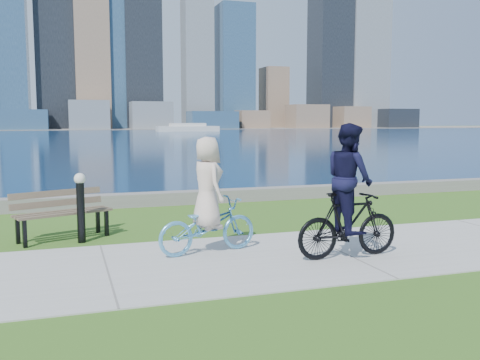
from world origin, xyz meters
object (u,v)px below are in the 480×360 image
object	(u,v)px
bollard_lamp	(81,203)
cyclist_man	(349,202)
park_bench	(61,210)
cyclist_woman	(207,210)

from	to	relation	value
bollard_lamp	cyclist_man	xyz separation A→B (m)	(4.22, -2.63, 0.20)
cyclist_man	bollard_lamp	bearing A→B (deg)	56.86
park_bench	bollard_lamp	xyz separation A→B (m)	(0.36, -0.45, 0.18)
bollard_lamp	cyclist_woman	size ratio (longest dim) A/B	0.66
cyclist_woman	cyclist_man	distance (m)	2.41
cyclist_woman	cyclist_man	xyz separation A→B (m)	(2.16, -1.05, 0.20)
bollard_lamp	cyclist_woman	bearing A→B (deg)	-37.44
bollard_lamp	cyclist_woman	xyz separation A→B (m)	(2.06, -1.58, 0.01)
cyclist_woman	cyclist_man	size ratio (longest dim) A/B	0.90
cyclist_woman	cyclist_man	bearing A→B (deg)	-127.13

